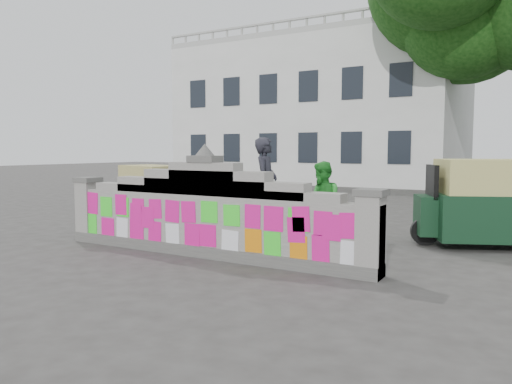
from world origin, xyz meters
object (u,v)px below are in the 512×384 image
Objects in this scene: cyclist_rider at (266,196)px; rickshaw_left at (153,188)px; cyclist_bike at (266,215)px; rickshaw_right at (500,202)px; pedestrian at (322,204)px.

cyclist_rider reaches higher than rickshaw_left.
rickshaw_right reaches higher than cyclist_bike.
rickshaw_left is (-6.40, 2.24, -0.10)m from pedestrian.
cyclist_bike is 5.75m from rickshaw_left.
cyclist_bike is 0.39m from cyclist_rider.
pedestrian is (1.18, 0.16, 0.28)m from cyclist_bike.
rickshaw_left is (-5.23, 2.40, -0.21)m from cyclist_rider.
pedestrian is at bearing 6.96° from rickshaw_right.
rickshaw_right is (4.18, 1.92, -0.06)m from cyclist_rider.
rickshaw_right is at bearing -80.79° from cyclist_rider.
cyclist_bike is at bearing -105.44° from cyclist_rider.
cyclist_rider is 1.19m from pedestrian.
rickshaw_left is at bearing 49.92° from cyclist_bike.
cyclist_rider is at bearing -7.27° from rickshaw_left.
pedestrian is (1.18, 0.16, -0.11)m from cyclist_rider.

